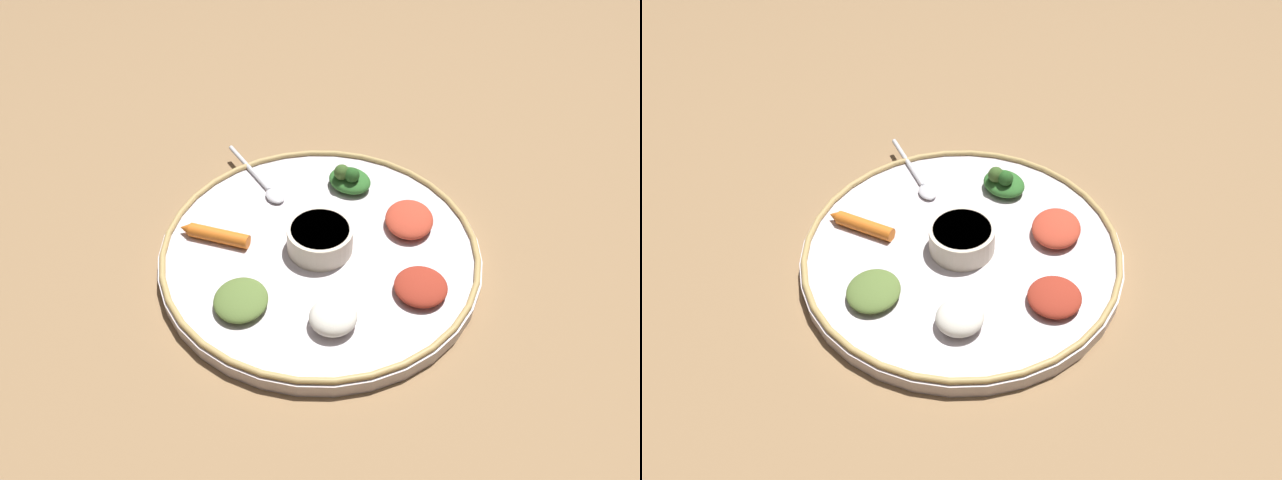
{
  "view_description": "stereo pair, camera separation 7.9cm",
  "coord_description": "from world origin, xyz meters",
  "views": [
    {
      "loc": [
        0.44,
        -0.35,
        0.59
      ],
      "look_at": [
        0.0,
        0.0,
        0.03
      ],
      "focal_mm": 34.62,
      "sensor_mm": 36.0,
      "label": 1
    },
    {
      "loc": [
        0.49,
        -0.28,
        0.59
      ],
      "look_at": [
        0.0,
        0.0,
        0.03
      ],
      "focal_mm": 34.62,
      "sensor_mm": 36.0,
      "label": 2
    }
  ],
  "objects": [
    {
      "name": "carrot_near_spoon",
      "position": [
        -0.1,
        -0.1,
        0.03
      ],
      "size": [
        0.09,
        0.07,
        0.02
      ],
      "color": "orange",
      "rests_on": "platter"
    },
    {
      "name": "mound_beet",
      "position": [
        0.13,
        0.05,
        0.03
      ],
      "size": [
        0.09,
        0.09,
        0.02
      ],
      "primitive_type": "ellipsoid",
      "rotation": [
        0.0,
        0.0,
        3.75
      ],
      "color": "maroon",
      "rests_on": "platter"
    },
    {
      "name": "greens_pile",
      "position": [
        -0.07,
        0.11,
        0.03
      ],
      "size": [
        0.07,
        0.07,
        0.04
      ],
      "color": "#2D6628",
      "rests_on": "platter"
    },
    {
      "name": "mound_collards",
      "position": [
        0.02,
        -0.13,
        0.03
      ],
      "size": [
        0.1,
        0.1,
        0.02
      ],
      "primitive_type": "ellipsoid",
      "rotation": [
        0.0,
        0.0,
        2.37
      ],
      "color": "#567033",
      "rests_on": "platter"
    },
    {
      "name": "platter",
      "position": [
        0.0,
        0.0,
        0.01
      ],
      "size": [
        0.42,
        0.42,
        0.02
      ],
      "primitive_type": "cylinder",
      "color": "silver",
      "rests_on": "ground_plane"
    },
    {
      "name": "spoon",
      "position": [
        -0.15,
        0.01,
        0.02
      ],
      "size": [
        0.16,
        0.03,
        0.01
      ],
      "color": "silver",
      "rests_on": "platter"
    },
    {
      "name": "center_bowl",
      "position": [
        0.0,
        0.0,
        0.04
      ],
      "size": [
        0.09,
        0.09,
        0.04
      ],
      "color": "beige",
      "rests_on": "platter"
    },
    {
      "name": "ground_plane",
      "position": [
        0.0,
        0.0,
        0.0
      ],
      "size": [
        2.4,
        2.4,
        0.0
      ],
      "primitive_type": "plane",
      "color": "olive"
    },
    {
      "name": "mound_rice_white",
      "position": [
        0.11,
        -0.06,
        0.03
      ],
      "size": [
        0.06,
        0.06,
        0.03
      ],
      "primitive_type": "ellipsoid",
      "rotation": [
        0.0,
        0.0,
        4.56
      ],
      "color": "silver",
      "rests_on": "platter"
    },
    {
      "name": "platter_rim",
      "position": [
        0.0,
        0.0,
        0.02
      ],
      "size": [
        0.41,
        0.41,
        0.01
      ],
      "primitive_type": "torus",
      "color": "tan",
      "rests_on": "platter"
    },
    {
      "name": "mound_berbere_red",
      "position": [
        0.04,
        0.12,
        0.03
      ],
      "size": [
        0.1,
        0.1,
        0.02
      ],
      "primitive_type": "ellipsoid",
      "rotation": [
        0.0,
        0.0,
        5.48
      ],
      "color": "#B73D28",
      "rests_on": "platter"
    }
  ]
}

